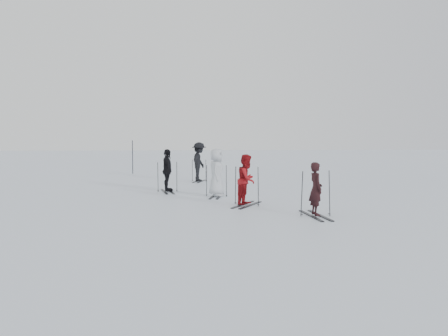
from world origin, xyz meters
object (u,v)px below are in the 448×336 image
(skier_red, at_px, (247,180))
(skier_uphill_far, at_px, (199,162))
(skier_near_dark, at_px, (316,190))
(skier_uphill_left, at_px, (167,171))
(piste_marker, at_px, (133,157))
(skier_grey, at_px, (216,173))

(skier_red, distance_m, skier_uphill_far, 8.04)
(skier_near_dark, xyz_separation_m, skier_uphill_left, (-4.39, 5.96, 0.11))
(skier_near_dark, bearing_deg, skier_uphill_left, 32.43)
(skier_uphill_left, relative_size, piste_marker, 0.84)
(skier_near_dark, xyz_separation_m, skier_red, (-1.66, 2.14, 0.07))
(skier_red, distance_m, skier_uphill_left, 4.69)
(skier_grey, relative_size, skier_uphill_far, 0.91)
(skier_grey, relative_size, piste_marker, 0.87)
(skier_grey, height_order, skier_uphill_left, skier_grey)
(skier_uphill_far, height_order, piste_marker, piste_marker)
(skier_red, distance_m, piste_marker, 14.17)
(skier_uphill_left, distance_m, piste_marker, 9.68)
(skier_red, height_order, skier_uphill_far, skier_uphill_far)
(skier_red, height_order, skier_uphill_left, skier_uphill_left)
(skier_red, xyz_separation_m, piste_marker, (-5.21, 13.17, 0.20))
(skier_near_dark, height_order, skier_grey, skier_grey)
(piste_marker, bearing_deg, skier_uphill_far, -53.15)
(skier_uphill_left, height_order, skier_uphill_far, skier_uphill_far)
(skier_near_dark, relative_size, skier_uphill_left, 0.87)
(skier_near_dark, xyz_separation_m, piste_marker, (-6.87, 15.32, 0.27))
(skier_grey, bearing_deg, piste_marker, 33.95)
(skier_red, relative_size, skier_uphill_left, 0.95)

